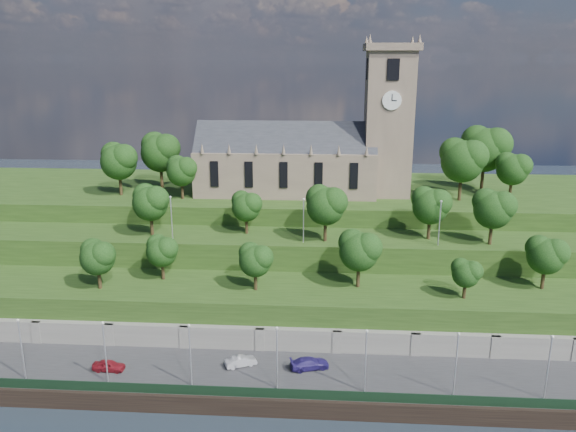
# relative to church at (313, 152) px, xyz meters

# --- Properties ---
(ground) EXTENTS (320.00, 320.00, 0.00)m
(ground) POSITION_rel_church_xyz_m (-0.79, -45.98, -22.52)
(ground) COLOR #1B232C
(ground) RESTS_ON ground
(promenade) EXTENTS (160.00, 12.00, 2.00)m
(promenade) POSITION_rel_church_xyz_m (-0.79, -39.98, -21.52)
(promenade) COLOR #2D2D30
(promenade) RESTS_ON ground
(quay_wall) EXTENTS (160.00, 0.50, 2.20)m
(quay_wall) POSITION_rel_church_xyz_m (-0.79, -46.03, -21.42)
(quay_wall) COLOR black
(quay_wall) RESTS_ON ground
(fence) EXTENTS (160.00, 0.10, 1.20)m
(fence) POSITION_rel_church_xyz_m (-0.79, -45.38, -19.92)
(fence) COLOR black
(fence) RESTS_ON promenade
(retaining_wall) EXTENTS (160.00, 2.10, 5.00)m
(retaining_wall) POSITION_rel_church_xyz_m (-0.79, -34.01, -20.02)
(retaining_wall) COLOR slate
(retaining_wall) RESTS_ON ground
(embankment_lower) EXTENTS (160.00, 12.00, 8.00)m
(embankment_lower) POSITION_rel_church_xyz_m (-0.79, -27.98, -18.52)
(embankment_lower) COLOR #233F15
(embankment_lower) RESTS_ON ground
(embankment_upper) EXTENTS (160.00, 10.00, 12.00)m
(embankment_upper) POSITION_rel_church_xyz_m (-0.79, -16.98, -16.52)
(embankment_upper) COLOR #233F15
(embankment_upper) RESTS_ON ground
(hilltop) EXTENTS (160.00, 32.00, 15.00)m
(hilltop) POSITION_rel_church_xyz_m (-0.79, 4.02, -15.02)
(hilltop) COLOR #233F15
(hilltop) RESTS_ON ground
(church) EXTENTS (38.60, 12.35, 27.60)m
(church) POSITION_rel_church_xyz_m (0.00, 0.00, 0.00)
(church) COLOR #705E4F
(church) RESTS_ON hilltop
(trees_lower) EXTENTS (66.48, 8.89, 8.17)m
(trees_lower) POSITION_rel_church_xyz_m (1.52, -27.68, -9.62)
(trees_lower) COLOR black
(trees_lower) RESTS_ON embankment_lower
(trees_upper) EXTENTS (57.70, 8.17, 8.61)m
(trees_upper) POSITION_rel_church_xyz_m (4.15, -18.00, -4.97)
(trees_upper) COLOR black
(trees_upper) RESTS_ON embankment_upper
(trees_hilltop) EXTENTS (75.63, 16.57, 12.01)m
(trees_hilltop) POSITION_rel_church_xyz_m (5.47, -0.46, -0.41)
(trees_hilltop) COLOR black
(trees_hilltop) RESTS_ON hilltop
(lamp_posts_promenade) EXTENTS (60.36, 0.36, 7.82)m
(lamp_posts_promenade) POSITION_rel_church_xyz_m (-2.79, -43.48, -16.01)
(lamp_posts_promenade) COLOR #B2B2B7
(lamp_posts_promenade) RESTS_ON promenade
(lamp_posts_upper) EXTENTS (40.36, 0.36, 6.91)m
(lamp_posts_upper) POSITION_rel_church_xyz_m (-0.79, -19.98, -6.47)
(lamp_posts_upper) COLOR #B2B2B7
(lamp_posts_upper) RESTS_ON embankment_upper
(car_left) EXTENTS (3.94, 1.67, 1.33)m
(car_left) POSITION_rel_church_xyz_m (-23.60, -40.99, -19.86)
(car_left) COLOR maroon
(car_left) RESTS_ON promenade
(car_middle) EXTENTS (4.11, 2.86, 1.28)m
(car_middle) POSITION_rel_church_xyz_m (-7.70, -38.88, -19.88)
(car_middle) COLOR #99989C
(car_middle) RESTS_ON promenade
(car_right) EXTENTS (5.19, 3.25, 1.40)m
(car_right) POSITION_rel_church_xyz_m (0.80, -38.91, -19.82)
(car_right) COLOR navy
(car_right) RESTS_ON promenade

